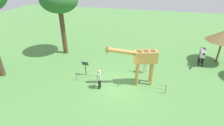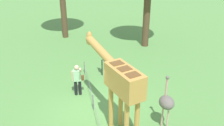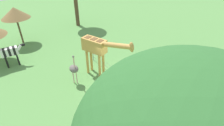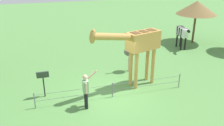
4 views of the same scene
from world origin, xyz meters
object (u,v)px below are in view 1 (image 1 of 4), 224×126
object	(u,v)px
visitor	(99,78)
info_sign	(85,65)
tree_east	(59,1)
giraffe	(141,58)
shade_hut_far	(224,36)
ostrich	(146,61)
zebra	(203,54)

from	to	relation	value
visitor	info_sign	size ratio (longest dim) A/B	1.27
tree_east	giraffe	bearing A→B (deg)	154.83
shade_hut_far	info_sign	size ratio (longest dim) A/B	2.43
tree_east	info_sign	world-z (taller)	tree_east
shade_hut_far	tree_east	bearing A→B (deg)	6.10
tree_east	info_sign	distance (m)	7.02
visitor	shade_hut_far	distance (m)	12.09
ostrich	shade_hut_far	bearing A→B (deg)	-150.30
giraffe	visitor	xyz separation A→B (m)	(2.85, 1.33, -1.33)
visitor	zebra	world-z (taller)	visitor
tree_east	info_sign	size ratio (longest dim) A/B	5.15
ostrich	info_sign	world-z (taller)	ostrich
giraffe	info_sign	distance (m)	4.75
info_sign	visitor	bearing A→B (deg)	139.38
zebra	ostrich	size ratio (longest dim) A/B	0.81
ostrich	info_sign	distance (m)	5.12
zebra	tree_east	distance (m)	14.31
tree_east	ostrich	bearing A→B (deg)	166.08
ostrich	shade_hut_far	xyz separation A→B (m)	(-6.63, -3.78, 1.52)
ostrich	zebra	bearing A→B (deg)	-151.41
giraffe	shade_hut_far	bearing A→B (deg)	-141.03
shade_hut_far	visitor	bearing A→B (deg)	35.33
visitor	zebra	distance (m)	9.98
tree_east	zebra	bearing A→B (deg)	-177.65
giraffe	shade_hut_far	world-z (taller)	giraffe
giraffe	info_sign	bearing A→B (deg)	-1.81
zebra	shade_hut_far	world-z (taller)	shade_hut_far
shade_hut_far	info_sign	xyz separation A→B (m)	(11.47, 5.44, -1.75)
zebra	info_sign	distance (m)	10.74
giraffe	info_sign	xyz separation A→B (m)	(4.57, -0.14, -1.28)
ostrich	tree_east	size ratio (longest dim) A/B	0.33
zebra	ostrich	world-z (taller)	ostrich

